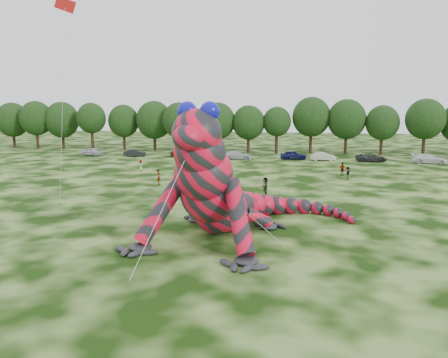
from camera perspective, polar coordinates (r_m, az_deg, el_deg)
ground at (r=27.16m, az=-0.92°, el=-9.81°), size 240.00×240.00×0.00m
inflatable_gecko at (r=30.98m, az=0.01°, el=1.50°), size 18.94×21.26×9.30m
flying_kite at (r=37.38m, az=-20.09°, el=18.63°), size 4.54×4.42×17.48m
tree_0 at (r=103.15m, az=-25.86°, el=6.35°), size 6.91×6.22×9.51m
tree_1 at (r=98.72m, az=-23.29°, el=6.51°), size 6.74×6.07×9.81m
tree_2 at (r=96.59m, az=-20.37°, el=6.59°), size 7.04×6.34×9.64m
tree_3 at (r=91.69m, az=-16.89°, el=6.58°), size 5.81×5.23×9.44m
tree_4 at (r=90.72m, az=-12.95°, el=6.60°), size 6.22×5.60×9.06m
tree_5 at (r=88.19m, az=-9.08°, el=6.88°), size 7.16×6.44×9.80m
tree_6 at (r=84.92m, az=-5.86°, el=6.74°), size 6.52×5.86×9.49m
tree_7 at (r=83.40m, az=-0.83°, el=6.73°), size 6.68×6.01×9.48m
tree_8 at (r=82.77m, az=3.21°, el=6.51°), size 6.14×5.53×8.94m
tree_9 at (r=82.74m, az=6.90°, el=6.36°), size 5.27×4.74×8.68m
tree_10 at (r=83.90m, az=11.31°, el=6.91°), size 7.09×6.38×10.50m
tree_11 at (r=83.99m, az=15.70°, el=6.60°), size 7.01×6.31×10.07m
tree_12 at (r=84.48m, az=19.93°, el=6.02°), size 5.99×5.39×8.97m
tree_13 at (r=85.45m, az=24.75°, el=6.14°), size 6.83×6.15×10.13m
car_0 at (r=81.99m, az=-16.84°, el=3.44°), size 4.41×2.48×1.42m
car_1 at (r=78.66m, az=-11.59°, el=3.35°), size 3.96×1.82×1.26m
car_2 at (r=77.57m, az=-5.24°, el=3.44°), size 4.70×2.22×1.30m
car_3 at (r=72.71m, az=1.70°, el=3.11°), size 5.26×2.78×1.45m
car_4 at (r=73.82m, az=9.03°, el=3.10°), size 4.43×2.04×1.47m
car_5 at (r=73.28m, az=12.82°, el=2.88°), size 4.11×1.54×1.34m
car_6 at (r=74.00m, az=18.69°, el=2.68°), size 5.09×2.91×1.34m
car_7 at (r=74.92m, az=25.25°, el=2.41°), size 5.49×3.02×1.51m
spectator_3 at (r=58.50m, az=15.19°, el=1.26°), size 1.04×0.66×1.65m
spectator_1 at (r=53.93m, az=-4.47°, el=0.91°), size 0.97×1.04×1.70m
spectator_0 at (r=50.28m, az=-8.49°, el=0.26°), size 0.59×0.75×1.82m
spectator_5 at (r=44.28m, az=5.40°, el=-0.95°), size 0.80×1.77×1.84m
spectator_2 at (r=55.55m, az=15.85°, el=0.75°), size 0.74×1.09×1.55m
spectator_4 at (r=61.30m, az=-10.81°, el=1.76°), size 0.70×0.87×1.55m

